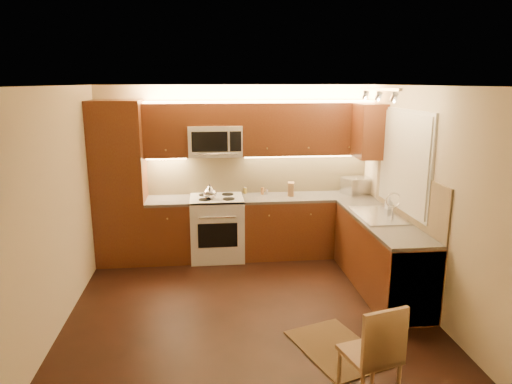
{
  "coord_description": "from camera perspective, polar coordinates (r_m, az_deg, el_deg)",
  "views": [
    {
      "loc": [
        -0.44,
        -4.83,
        2.54
      ],
      "look_at": [
        0.15,
        0.55,
        1.25
      ],
      "focal_mm": 32.54,
      "sensor_mm": 36.0,
      "label": 1
    }
  ],
  "objects": [
    {
      "name": "floor",
      "position": [
        5.48,
        -0.96,
        -14.23
      ],
      "size": [
        4.0,
        4.0,
        0.01
      ],
      "primitive_type": "cube",
      "color": "black",
      "rests_on": "ground"
    },
    {
      "name": "ceiling",
      "position": [
        4.85,
        -1.07,
        12.93
      ],
      "size": [
        4.0,
        4.0,
        0.01
      ],
      "primitive_type": "cube",
      "color": "beige",
      "rests_on": "ground"
    },
    {
      "name": "wall_back",
      "position": [
        6.97,
        -2.54,
        2.71
      ],
      "size": [
        4.0,
        0.01,
        2.5
      ],
      "primitive_type": "cube",
      "color": "beige",
      "rests_on": "ground"
    },
    {
      "name": "wall_front",
      "position": [
        3.14,
        2.43,
        -10.8
      ],
      "size": [
        4.0,
        0.01,
        2.5
      ],
      "primitive_type": "cube",
      "color": "beige",
      "rests_on": "ground"
    },
    {
      "name": "wall_left",
      "position": [
        5.24,
        -23.37,
        -1.98
      ],
      "size": [
        0.01,
        4.0,
        2.5
      ],
      "primitive_type": "cube",
      "color": "beige",
      "rests_on": "ground"
    },
    {
      "name": "wall_right",
      "position": [
        5.57,
        19.95,
        -0.82
      ],
      "size": [
        0.01,
        4.0,
        2.5
      ],
      "primitive_type": "cube",
      "color": "beige",
      "rests_on": "ground"
    },
    {
      "name": "pantry",
      "position": [
        6.79,
        -16.39,
        1.02
      ],
      "size": [
        0.7,
        0.6,
        2.3
      ],
      "primitive_type": "cube",
      "color": "#4F1F11",
      "rests_on": "floor"
    },
    {
      "name": "base_cab_back_left",
      "position": [
        6.89,
        -10.57,
        -4.69
      ],
      "size": [
        0.62,
        0.6,
        0.86
      ],
      "primitive_type": "cube",
      "color": "#4F1F11",
      "rests_on": "floor"
    },
    {
      "name": "counter_back_left",
      "position": [
        6.76,
        -10.73,
        -1.06
      ],
      "size": [
        0.62,
        0.6,
        0.04
      ],
      "primitive_type": "cube",
      "color": "#34312F",
      "rests_on": "base_cab_back_left"
    },
    {
      "name": "base_cab_back_right",
      "position": [
        7.02,
        6.22,
        -4.18
      ],
      "size": [
        1.92,
        0.6,
        0.86
      ],
      "primitive_type": "cube",
      "color": "#4F1F11",
      "rests_on": "floor"
    },
    {
      "name": "counter_back_right",
      "position": [
        6.9,
        6.31,
        -0.61
      ],
      "size": [
        1.92,
        0.6,
        0.04
      ],
      "primitive_type": "cube",
      "color": "#34312F",
      "rests_on": "base_cab_back_right"
    },
    {
      "name": "base_cab_right",
      "position": [
        6.04,
        15.09,
        -7.55
      ],
      "size": [
        0.6,
        2.0,
        0.86
      ],
      "primitive_type": "cube",
      "color": "#4F1F11",
      "rests_on": "floor"
    },
    {
      "name": "counter_right",
      "position": [
        5.89,
        15.35,
        -3.45
      ],
      "size": [
        0.6,
        2.0,
        0.04
      ],
      "primitive_type": "cube",
      "color": "#34312F",
      "rests_on": "base_cab_right"
    },
    {
      "name": "dishwasher",
      "position": [
        5.44,
        17.76,
        -10.1
      ],
      "size": [
        0.58,
        0.6,
        0.84
      ],
      "primitive_type": "cube",
      "color": "silver",
      "rests_on": "floor"
    },
    {
      "name": "backsplash_back",
      "position": [
        7.0,
        0.33,
        2.35
      ],
      "size": [
        3.3,
        0.02,
        0.6
      ],
      "primitive_type": "cube",
      "color": "tan",
      "rests_on": "wall_back"
    },
    {
      "name": "backsplash_right",
      "position": [
        5.92,
        18.15,
        -0.35
      ],
      "size": [
        0.02,
        2.0,
        0.6
      ],
      "primitive_type": "cube",
      "color": "tan",
      "rests_on": "wall_right"
    },
    {
      "name": "upper_cab_back_left",
      "position": [
        6.71,
        -11.03,
        7.46
      ],
      "size": [
        0.62,
        0.35,
        0.75
      ],
      "primitive_type": "cube",
      "color": "#4F1F11",
      "rests_on": "wall_back"
    },
    {
      "name": "upper_cab_back_right",
      "position": [
        6.85,
        6.29,
        7.74
      ],
      "size": [
        1.92,
        0.35,
        0.75
      ],
      "primitive_type": "cube",
      "color": "#4F1F11",
      "rests_on": "wall_back"
    },
    {
      "name": "upper_cab_bridge",
      "position": [
        6.68,
        -5.12,
        9.51
      ],
      "size": [
        0.76,
        0.35,
        0.31
      ],
      "primitive_type": "cube",
      "color": "#4F1F11",
      "rests_on": "wall_back"
    },
    {
      "name": "upper_cab_right_corner",
      "position": [
        6.67,
        13.75,
        7.29
      ],
      "size": [
        0.35,
        0.5,
        0.75
      ],
      "primitive_type": "cube",
      "color": "#4F1F11",
      "rests_on": "wall_right"
    },
    {
      "name": "stove",
      "position": [
        6.83,
        -4.81,
        -4.38
      ],
      "size": [
        0.76,
        0.65,
        0.92
      ],
      "primitive_type": null,
      "color": "silver",
      "rests_on": "floor"
    },
    {
      "name": "microwave",
      "position": [
        6.7,
        -5.05,
        6.3
      ],
      "size": [
        0.76,
        0.38,
        0.44
      ],
      "primitive_type": null,
      "color": "silver",
      "rests_on": "wall_back"
    },
    {
      "name": "window_frame",
      "position": [
        5.98,
        17.8,
        3.71
      ],
      "size": [
        0.03,
        1.44,
        1.24
      ],
      "primitive_type": "cube",
      "color": "silver",
      "rests_on": "wall_right"
    },
    {
      "name": "window_blinds",
      "position": [
        5.97,
        17.62,
        3.71
      ],
      "size": [
        0.02,
        1.36,
        1.16
      ],
      "primitive_type": "cube",
      "color": "silver",
      "rests_on": "wall_right"
    },
    {
      "name": "sink",
      "position": [
        6.0,
        14.89,
        -2.18
      ],
      "size": [
        0.52,
        0.86,
        0.15
      ],
      "primitive_type": null,
      "color": "silver",
      "rests_on": "counter_right"
    },
    {
      "name": "faucet",
      "position": [
        6.05,
        16.52,
        -1.43
      ],
      "size": [
        0.2,
        0.04,
        0.3
      ],
      "primitive_type": null,
      "color": "silver",
      "rests_on": "counter_right"
    },
    {
      "name": "track_light_bar",
      "position": [
        5.6,
        14.9,
        12.14
      ],
      "size": [
        0.04,
        1.2,
        0.03
      ],
      "primitive_type": "cube",
      "color": "silver",
      "rests_on": "ceiling"
    },
    {
      "name": "kettle",
      "position": [
        6.58,
        -5.69,
        0.05
      ],
      "size": [
        0.2,
        0.2,
        0.22
      ],
      "primitive_type": null,
      "rotation": [
        0.0,
        0.0,
        -0.07
      ],
      "color": "silver",
      "rests_on": "stove"
    },
    {
      "name": "toaster_oven",
      "position": [
        7.13,
        12.33,
        0.79
      ],
      "size": [
        0.48,
        0.41,
        0.24
      ],
      "primitive_type": "cube",
      "rotation": [
        0.0,
        0.0,
        0.28
      ],
      "color": "silver",
      "rests_on": "counter_back_right"
    },
    {
      "name": "knife_block",
      "position": [
        6.87,
        4.31,
        0.38
      ],
      "size": [
        0.12,
        0.16,
        0.2
      ],
      "primitive_type": "cube",
      "rotation": [
        0.0,
        0.0,
        -0.21
      ],
      "color": "olive",
      "rests_on": "counter_back_right"
    },
    {
      "name": "spice_jar_a",
      "position": [
        6.92,
        1.33,
        0.05
      ],
      "size": [
        0.05,
        0.05,
        0.09
      ],
      "primitive_type": "cylinder",
      "rotation": [
        0.0,
        0.0,
        0.35
      ],
      "color": "silver",
      "rests_on": "counter_back_right"
    },
    {
      "name": "spice_jar_b",
      "position": [
        6.98,
        -1.33,
        0.18
      ],
      "size": [
        0.05,
        0.05,
        0.09
      ],
      "primitive_type": "cylinder",
      "rotation": [
        0.0,
        0.0,
        -0.17
      ],
      "color": "olive",
      "rests_on": "counter_back_right"
    },
    {
      "name": "spice_jar_c",
      "position": [
        6.98,
        -1.33,
        0.24
      ],
      "size": [
        0.04,
        0.04,
        0.1
      ],
      "primitive_type": "cylinder",
      "rotation": [
        0.0,
        0.0,
        0.04
      ],
      "color": "silver",
      "rests_on": "counter_back_right"
    },
    {
      "name": "spice_jar_d",
      "position": [
        6.92,
        0.79,
        0.12
      ],
      "size": [
        0.06,
        0.06,
        0.11
      ],
      "primitive_type": "cylinder",
      "rotation": [
        0.0,
        0.0,
        -0.39
      ],
      "color": "#A16430",
      "rests_on": "counter_back_right"
    },
    {
      "name": "soap_bottle",
      "position": [
        6.32,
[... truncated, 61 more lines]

